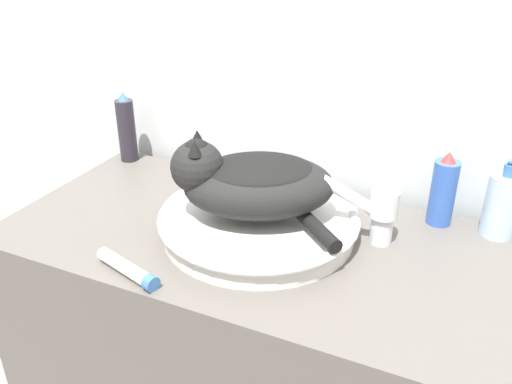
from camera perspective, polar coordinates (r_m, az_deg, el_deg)
The scene contains 10 objects.
wall_back at distance 1.25m, azimuth 7.09°, elevation 17.78°, with size 8.00×0.05×2.40m.
vanity_counter at distance 1.37m, azimuth 0.68°, elevation -19.47°, with size 1.09×0.52×0.81m.
sink_basin at distance 1.11m, azimuth 0.29°, elevation -3.12°, with size 0.41×0.41×0.05m.
cat at distance 1.07m, azimuth -0.51°, elevation 1.20°, with size 0.38×0.31×0.17m.
faucet at distance 1.09m, azimuth 12.56°, elevation -1.91°, with size 0.15×0.08×0.14m.
deodorant_stick at distance 1.37m, azimuth -6.40°, elevation 4.29°, with size 0.04×0.04×0.12m.
soap_pump_bottle at distance 1.20m, azimuth 24.45°, elevation -1.23°, with size 0.07×0.07×0.17m.
spray_bottle_trigger at distance 1.19m, azimuth 19.10°, elevation 0.09°, with size 0.05×0.05×0.16m.
hairspray_can_black at distance 1.47m, azimuth -13.47°, elevation 6.45°, with size 0.05×0.05×0.19m.
cream_tube at distance 1.02m, azimuth -13.31°, elevation -7.90°, with size 0.15×0.07×0.03m.
Camera 1 is at (0.38, -0.60, 1.39)m, focal length 38.00 mm.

